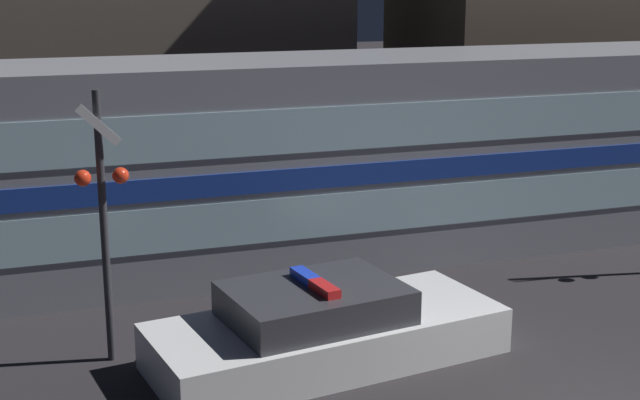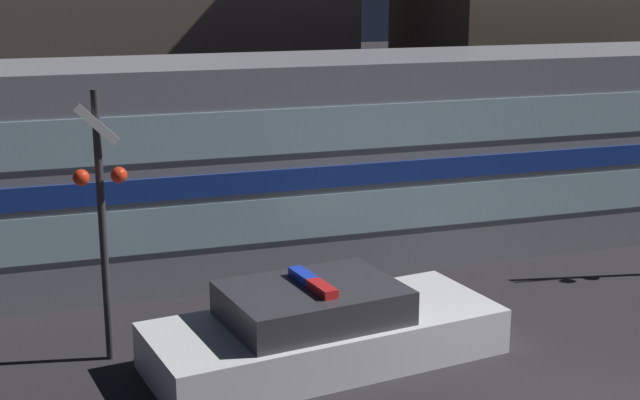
# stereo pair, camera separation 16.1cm
# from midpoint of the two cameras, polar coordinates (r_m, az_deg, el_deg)

# --- Properties ---
(train) EXTENTS (23.18, 3.13, 3.77)m
(train) POSITION_cam_midpoint_polar(r_m,az_deg,el_deg) (16.74, -0.62, 2.66)
(train) COLOR gray
(train) RESTS_ON ground_plane
(police_car) EXTENTS (5.14, 2.61, 1.24)m
(police_car) POSITION_cam_midpoint_polar(r_m,az_deg,el_deg) (12.47, -0.10, -8.30)
(police_car) COLOR silver
(police_car) RESTS_ON ground_plane
(crossing_signal_far) EXTENTS (0.71, 0.29, 3.78)m
(crossing_signal_far) POSITION_cam_midpoint_polar(r_m,az_deg,el_deg) (12.29, -14.07, -0.58)
(crossing_signal_far) COLOR #2D2D33
(crossing_signal_far) RESTS_ON ground_plane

